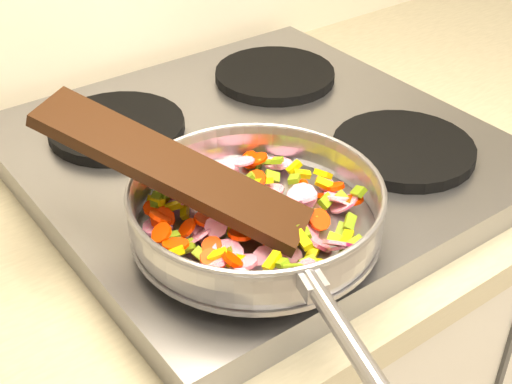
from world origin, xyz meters
TOP-DOWN VIEW (x-y plane):
  - base_cabinet at (0.00, 1.67)m, footprint 3.00×0.65m
  - cooktop at (-0.70, 1.67)m, footprint 0.60×0.60m
  - grate_fl at (-0.84, 1.52)m, footprint 0.19×0.19m
  - grate_fr at (-0.56, 1.52)m, footprint 0.19×0.19m
  - grate_bl at (-0.84, 1.81)m, footprint 0.19×0.19m
  - grate_br at (-0.56, 1.81)m, footprint 0.19×0.19m
  - saute_pan at (-0.83, 1.49)m, footprint 0.32×0.48m
  - vegetable_heap at (-0.83, 1.50)m, footprint 0.26×0.27m
  - wooden_spatula at (-0.89, 1.56)m, footprint 0.23×0.29m

SIDE VIEW (x-z plane):
  - base_cabinet at x=0.00m, z-range 0.00..0.86m
  - cooktop at x=-0.70m, z-range 0.90..0.94m
  - grate_fl at x=-0.84m, z-range 0.94..0.96m
  - grate_fr at x=-0.56m, z-range 0.94..0.96m
  - grate_bl at x=-0.84m, z-range 0.94..0.96m
  - grate_br at x=-0.56m, z-range 0.94..0.96m
  - vegetable_heap at x=-0.83m, z-range 0.95..1.00m
  - saute_pan at x=-0.83m, z-range 0.96..1.02m
  - wooden_spatula at x=-0.89m, z-range 0.97..1.09m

